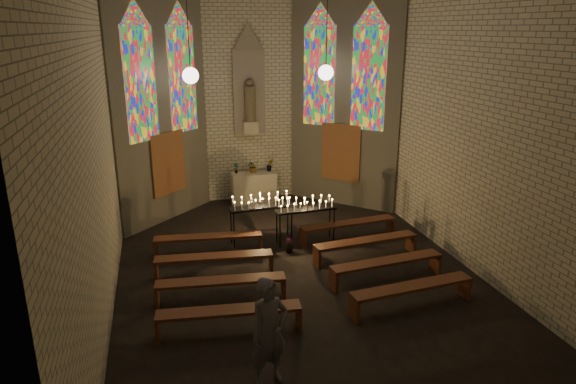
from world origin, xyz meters
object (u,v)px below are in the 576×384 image
at_px(altar, 254,188).
at_px(votive_stand_right, 306,206).
at_px(visitor, 269,333).
at_px(aisle_flower_pot, 289,245).
at_px(votive_stand_left, 261,204).

distance_m(altar, votive_stand_right, 3.60).
xyz_separation_m(votive_stand_right, visitor, (-2.14, -5.28, -0.09)).
relative_size(aisle_flower_pot, votive_stand_left, 0.22).
relative_size(aisle_flower_pot, visitor, 0.21).
xyz_separation_m(altar, aisle_flower_pot, (0.13, -4.02, -0.31)).
relative_size(altar, votive_stand_left, 0.82).
relative_size(votive_stand_right, visitor, 0.88).
height_order(aisle_flower_pot, visitor, visitor).
relative_size(votive_stand_left, votive_stand_right, 1.06).
relative_size(altar, aisle_flower_pot, 3.74).
xyz_separation_m(votive_stand_left, visitor, (-1.03, -5.62, -0.15)).
bearing_deg(votive_stand_right, visitor, -115.30).
xyz_separation_m(aisle_flower_pot, visitor, (-1.56, -4.75, 0.72)).
height_order(altar, votive_stand_left, votive_stand_left).
height_order(altar, visitor, visitor).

